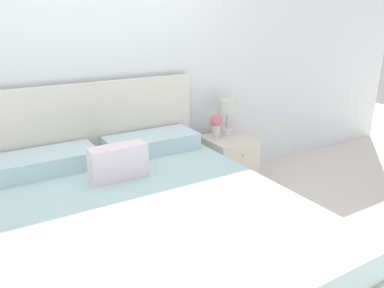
% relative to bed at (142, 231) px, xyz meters
% --- Properties ---
extents(ground_plane, '(12.00, 12.00, 0.00)m').
position_rel_bed_xyz_m(ground_plane, '(0.00, 1.02, -0.29)').
color(ground_plane, silver).
extents(wall_back, '(8.00, 0.06, 2.60)m').
position_rel_bed_xyz_m(wall_back, '(0.00, 1.09, 1.01)').
color(wall_back, white).
rests_on(wall_back, ground_plane).
extents(bed, '(1.89, 2.20, 1.12)m').
position_rel_bed_xyz_m(bed, '(0.00, 0.00, 0.00)').
color(bed, beige).
rests_on(bed, ground_plane).
extents(nightstand, '(0.44, 0.46, 0.50)m').
position_rel_bed_xyz_m(nightstand, '(1.27, 0.78, -0.04)').
color(nightstand, silver).
rests_on(nightstand, ground_plane).
extents(table_lamp, '(0.18, 0.18, 0.35)m').
position_rel_bed_xyz_m(table_lamp, '(1.33, 0.89, 0.46)').
color(table_lamp, white).
rests_on(table_lamp, nightstand).
extents(flower_vase, '(0.12, 0.12, 0.23)m').
position_rel_bed_xyz_m(flower_vase, '(1.16, 0.83, 0.36)').
color(flower_vase, silver).
rests_on(flower_vase, nightstand).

